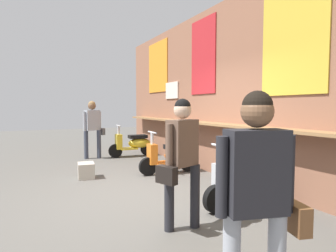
% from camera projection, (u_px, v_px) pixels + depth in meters
% --- Properties ---
extents(ground_plane, '(31.52, 31.52, 0.00)m').
position_uv_depth(ground_plane, '(149.00, 194.00, 4.88)').
color(ground_plane, '#56544F').
extents(market_stall_facade, '(11.26, 0.61, 3.72)m').
position_uv_depth(market_stall_facade, '(241.00, 89.00, 5.67)').
color(market_stall_facade, '#8C5B44').
rests_on(market_stall_facade, ground_plane).
extents(scooter_yellow, '(0.46, 1.40, 0.97)m').
position_uv_depth(scooter_yellow, '(134.00, 144.00, 8.60)').
color(scooter_yellow, gold).
rests_on(scooter_yellow, ground_plane).
extents(scooter_orange, '(0.47, 1.40, 0.97)m').
position_uv_depth(scooter_orange, '(172.00, 156.00, 6.41)').
color(scooter_orange, orange).
rests_on(scooter_orange, ground_plane).
extents(scooter_silver, '(0.46, 1.40, 0.97)m').
position_uv_depth(scooter_silver, '(247.00, 181.00, 4.26)').
color(scooter_silver, '#B2B5BA').
rests_on(scooter_silver, ground_plane).
extents(shopper_with_handbag, '(0.36, 0.66, 1.61)m').
position_uv_depth(shopper_with_handbag, '(258.00, 187.00, 1.88)').
color(shopper_with_handbag, '#999EA8').
rests_on(shopper_with_handbag, ground_plane).
extents(shopper_browsing, '(0.42, 0.66, 1.68)m').
position_uv_depth(shopper_browsing, '(93.00, 124.00, 8.20)').
color(shopper_browsing, '#383D4C').
rests_on(shopper_browsing, ground_plane).
extents(shopper_passing, '(0.43, 0.64, 1.61)m').
position_uv_depth(shopper_passing, '(182.00, 151.00, 3.41)').
color(shopper_passing, '#232328').
rests_on(shopper_passing, ground_plane).
extents(merchandise_crate, '(0.45, 0.38, 0.32)m').
position_uv_depth(merchandise_crate, '(86.00, 170.00, 5.97)').
color(merchandise_crate, '#B2A899').
rests_on(merchandise_crate, ground_plane).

